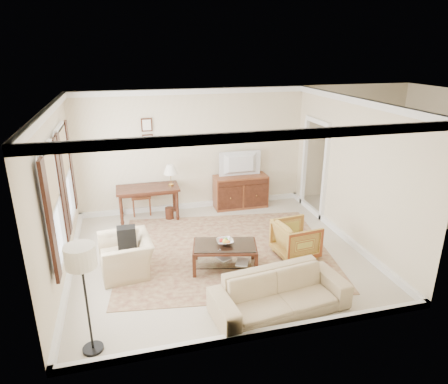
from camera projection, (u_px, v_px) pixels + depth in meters
name	position (u px, v px, depth m)	size (l,w,h in m)	color
room_shell	(217.00, 127.00, 6.92)	(5.51, 5.01, 2.91)	beige
annex_bedroom	(385.00, 196.00, 9.76)	(3.00, 2.70, 2.90)	beige
window_front	(53.00, 206.00, 5.96)	(0.12, 1.56, 1.80)	#CCB284
window_rear	(65.00, 175.00, 7.42)	(0.12, 1.56, 1.80)	#CCB284
doorway	(314.00, 169.00, 9.40)	(0.10, 1.12, 2.25)	white
rug	(225.00, 251.00, 7.86)	(4.02, 3.45, 0.01)	#5B211E
writing_desk	(148.00, 192.00, 9.13)	(1.41, 0.70, 0.77)	#4A2215
desk_chair	(141.00, 193.00, 9.46)	(0.45, 0.45, 1.05)	brown
desk_lamp	(171.00, 175.00, 9.14)	(0.32, 0.32, 0.50)	silver
framed_prints	(147.00, 133.00, 9.10)	(0.25, 0.04, 0.68)	#4A2215
sideboard	(240.00, 191.00, 9.91)	(1.32, 0.51, 0.81)	brown
tv	(241.00, 157.00, 9.58)	(0.99, 0.57, 0.13)	black
coffee_table	(225.00, 250.00, 7.13)	(1.25, 0.90, 0.48)	#4A2215
fruit_bowl	(225.00, 241.00, 7.10)	(0.42, 0.42, 0.10)	silver
book_a	(218.00, 259.00, 7.20)	(0.28, 0.04, 0.38)	brown
book_b	(237.00, 261.00, 7.12)	(0.28, 0.03, 0.38)	brown
striped_armchair	(296.00, 237.00, 7.57)	(0.74, 0.69, 0.76)	brown
club_armchair	(126.00, 250.00, 7.00)	(1.00, 0.65, 0.87)	tan
backpack	(127.00, 235.00, 7.00)	(0.32, 0.22, 0.40)	black
sofa	(280.00, 287.00, 5.96)	(2.07, 0.61, 0.81)	tan
floor_lamp	(81.00, 265.00, 4.85)	(0.38, 0.38, 1.55)	black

